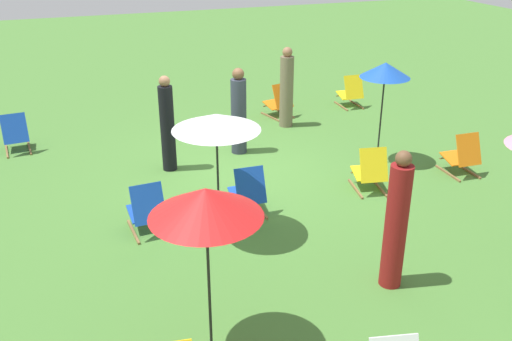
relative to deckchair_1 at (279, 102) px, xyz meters
name	(u,v)px	position (x,y,z in m)	size (l,w,h in m)	color
ground_plane	(235,170)	(1.98, 2.68, -0.37)	(40.00, 40.00, 0.00)	#477A33
deckchair_1	(279,102)	(0.00, 0.00, 0.00)	(0.65, 0.85, 0.83)	olive
deckchair_2	(15,135)	(5.90, 0.26, 0.00)	(0.54, 0.80, 0.83)	olive
deckchair_3	(370,171)	(0.02, 4.31, 0.00)	(0.61, 0.83, 0.83)	olive
deckchair_4	(248,192)	(2.30, 4.37, 0.00)	(0.49, 0.77, 0.83)	olive
deckchair_5	(351,93)	(-1.99, -0.12, 0.00)	(0.50, 0.77, 0.83)	olive
deckchair_6	(462,156)	(-1.95, 4.27, 0.00)	(0.50, 0.77, 0.83)	olive
deckchair_10	(147,210)	(3.94, 4.43, 0.00)	(0.53, 0.79, 0.83)	olive
umbrella_0	(206,203)	(3.74, 7.30, 1.49)	(1.16, 1.16, 2.02)	black
umbrella_2	(216,122)	(2.95, 4.95, 1.46)	(1.25, 1.25, 1.95)	black
umbrella_3	(385,70)	(-0.76, 3.28, 1.48)	(0.93, 0.93, 1.99)	black
person_0	(287,89)	(0.09, 0.66, 0.50)	(0.37, 0.37, 1.82)	#72664C
person_1	(396,224)	(1.18, 6.86, 0.53)	(0.39, 0.39, 1.89)	maroon
person_2	(167,126)	(3.13, 2.20, 0.51)	(0.32, 0.32, 1.83)	black
person_3	(239,113)	(1.61, 1.83, 0.47)	(0.43, 0.43, 1.75)	#333847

